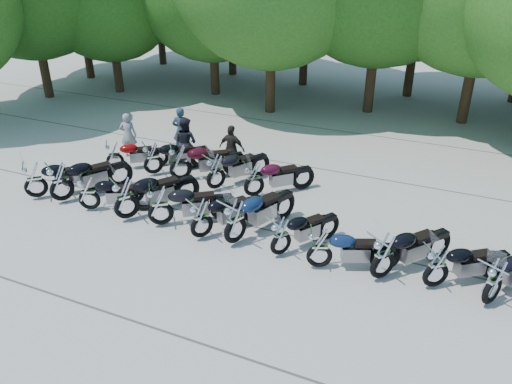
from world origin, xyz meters
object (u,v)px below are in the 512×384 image
at_px(motorcycle_1, 61,181).
at_px(motorcycle_14, 153,157).
at_px(motorcycle_15, 180,161).
at_px(rider_2, 232,149).
at_px(motorcycle_7, 281,235).
at_px(motorcycle_5, 201,218).
at_px(motorcycle_10, 437,266).
at_px(motorcycle_3, 126,197).
at_px(motorcycle_8, 320,247).
at_px(motorcycle_16, 216,171).
at_px(motorcycle_17, 254,178).
at_px(motorcycle_9, 384,255).
at_px(motorcycle_6, 235,220).
at_px(motorcycle_13, 114,155).
at_px(motorcycle_11, 494,281).
at_px(motorcycle_0, 35,179).
at_px(rider_0, 128,135).
at_px(motorcycle_4, 160,205).
at_px(motorcycle_2, 88,192).
at_px(rider_1, 186,142).
at_px(rider_3, 181,131).

height_order(motorcycle_1, motorcycle_14, motorcycle_1).
bearing_deg(motorcycle_15, motorcycle_14, 50.07).
bearing_deg(rider_2, motorcycle_7, 131.93).
xyz_separation_m(motorcycle_5, motorcycle_10, (5.85, 0.28, -0.03)).
height_order(motorcycle_3, motorcycle_8, motorcycle_3).
xyz_separation_m(motorcycle_8, rider_2, (-4.43, 4.30, 0.20)).
bearing_deg(motorcycle_16, motorcycle_17, -150.17).
bearing_deg(motorcycle_9, motorcycle_6, 37.77).
height_order(motorcycle_6, motorcycle_13, motorcycle_6).
height_order(motorcycle_9, motorcycle_11, motorcycle_9).
relative_size(motorcycle_0, motorcycle_17, 1.02).
bearing_deg(motorcycle_3, motorcycle_8, -148.54).
relative_size(motorcycle_0, motorcycle_14, 1.02).
height_order(motorcycle_0, motorcycle_1, motorcycle_1).
xyz_separation_m(rider_0, rider_2, (3.99, 0.34, -0.00)).
distance_m(motorcycle_0, motorcycle_5, 5.72).
bearing_deg(motorcycle_6, motorcycle_13, -2.45).
xyz_separation_m(motorcycle_3, motorcycle_4, (1.07, 0.08, -0.04)).
bearing_deg(motorcycle_13, motorcycle_3, -174.78).
distance_m(motorcycle_4, rider_0, 5.41).
bearing_deg(motorcycle_7, motorcycle_0, 34.31).
height_order(motorcycle_1, motorcycle_13, motorcycle_1).
distance_m(motorcycle_6, rider_0, 7.19).
bearing_deg(motorcycle_14, motorcycle_6, -170.02).
bearing_deg(motorcycle_10, motorcycle_13, 40.28).
bearing_deg(motorcycle_14, motorcycle_8, -161.49).
xyz_separation_m(motorcycle_3, motorcycle_10, (8.25, 0.25, -0.10)).
xyz_separation_m(motorcycle_8, motorcycle_13, (-8.09, 2.71, -0.03)).
distance_m(motorcycle_0, motorcycle_9, 10.41).
distance_m(motorcycle_2, motorcycle_9, 8.42).
height_order(motorcycle_6, motorcycle_10, motorcycle_6).
height_order(motorcycle_11, rider_1, rider_1).
distance_m(motorcycle_0, motorcycle_1, 0.90).
distance_m(motorcycle_3, motorcycle_4, 1.07).
xyz_separation_m(motorcycle_8, rider_0, (-8.42, 3.96, 0.21)).
relative_size(motorcycle_16, rider_1, 1.36).
height_order(motorcycle_6, motorcycle_15, motorcycle_6).
bearing_deg(motorcycle_5, motorcycle_8, -149.72).
relative_size(motorcycle_10, rider_3, 1.25).
height_order(motorcycle_0, motorcycle_7, motorcycle_0).
bearing_deg(motorcycle_3, motorcycle_1, 29.93).
relative_size(motorcycle_16, rider_3, 1.36).
bearing_deg(motorcycle_8, motorcycle_11, -109.52).
bearing_deg(motorcycle_4, rider_0, 9.46).
bearing_deg(motorcycle_2, motorcycle_5, -115.60).
bearing_deg(rider_0, motorcycle_1, 72.55).
xyz_separation_m(motorcycle_13, motorcycle_16, (3.86, 0.05, 0.09)).
distance_m(motorcycle_10, rider_0, 11.62).
distance_m(motorcycle_3, motorcycle_6, 3.33).
relative_size(rider_0, rider_2, 1.00).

